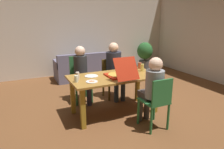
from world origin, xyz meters
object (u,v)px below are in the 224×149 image
(plate_1, at_px, (91,76))
(drinking_glass_1, at_px, (76,79))
(chair_0, at_px, (157,101))
(dining_table, at_px, (114,81))
(potted_plant, at_px, (145,54))
(chair_2, at_px, (80,77))
(drinking_glass_2, at_px, (142,68))
(person_0, at_px, (152,86))
(drinking_glass_3, at_px, (140,66))
(plate_2, at_px, (131,70))
(couch, at_px, (88,69))
(chair_1, at_px, (112,76))
(pizza_box_0, at_px, (119,74))
(plate_0, at_px, (92,81))
(person_2, at_px, (82,70))
(drinking_glass_0, at_px, (78,76))
(person_1, at_px, (115,66))

(plate_1, distance_m, drinking_glass_1, 0.41)
(chair_0, height_order, drinking_glass_1, chair_0)
(dining_table, bearing_deg, potted_plant, 47.12)
(chair_2, bearing_deg, drinking_glass_2, -38.87)
(chair_0, relative_size, drinking_glass_1, 7.94)
(person_0, bearing_deg, drinking_glass_2, 68.08)
(dining_table, distance_m, drinking_glass_3, 0.81)
(chair_2, distance_m, plate_1, 0.81)
(chair_2, distance_m, plate_2, 1.16)
(person_0, height_order, chair_2, person_0)
(plate_1, height_order, couch, couch)
(chair_1, bearing_deg, pizza_box_0, -107.76)
(plate_0, distance_m, drinking_glass_2, 1.20)
(person_2, xyz_separation_m, drinking_glass_1, (-0.35, -0.84, 0.08))
(chair_2, height_order, drinking_glass_1, chair_2)
(chair_1, xyz_separation_m, drinking_glass_3, (0.39, -0.54, 0.33))
(dining_table, relative_size, plate_0, 8.31)
(chair_0, relative_size, plate_1, 3.59)
(person_2, relative_size, drinking_glass_1, 10.97)
(dining_table, height_order, drinking_glass_0, drinking_glass_0)
(person_0, xyz_separation_m, potted_plant, (2.21, 3.46, -0.15))
(chair_1, xyz_separation_m, pizza_box_0, (-0.30, -0.93, 0.32))
(plate_0, bearing_deg, person_2, 83.22)
(drinking_glass_1, bearing_deg, couch, 67.55)
(chair_1, bearing_deg, drinking_glass_3, -54.10)
(chair_0, relative_size, person_1, 0.70)
(person_2, relative_size, pizza_box_0, 1.95)
(potted_plant, bearing_deg, plate_2, -129.13)
(chair_1, relative_size, person_2, 0.71)
(plate_1, bearing_deg, chair_1, 42.47)
(person_1, bearing_deg, chair_1, 90.00)
(dining_table, height_order, drinking_glass_3, drinking_glass_3)
(chair_2, distance_m, potted_plant, 3.49)
(person_0, relative_size, drinking_glass_0, 9.22)
(person_0, relative_size, chair_1, 1.37)
(person_0, distance_m, potted_plant, 4.11)
(person_0, distance_m, person_1, 1.40)
(person_2, bearing_deg, drinking_glass_3, -22.69)
(plate_2, distance_m, couch, 2.34)
(person_2, bearing_deg, plate_2, -32.39)
(drinking_glass_0, bearing_deg, dining_table, -5.88)
(chair_2, bearing_deg, dining_table, -66.56)
(person_1, relative_size, drinking_glass_2, 8.63)
(potted_plant, bearing_deg, drinking_glass_1, -139.36)
(chair_2, distance_m, drinking_glass_1, 1.09)
(chair_0, relative_size, couch, 0.46)
(chair_1, distance_m, couch, 1.68)
(drinking_glass_2, bearing_deg, person_1, 116.11)
(pizza_box_0, distance_m, plate_0, 0.57)
(person_1, distance_m, drinking_glass_2, 0.71)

